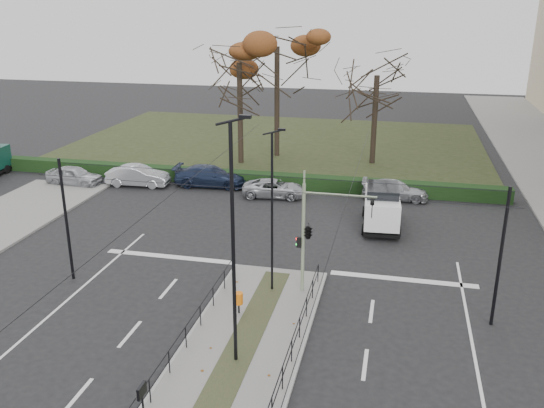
{
  "coord_description": "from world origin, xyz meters",
  "views": [
    {
      "loc": [
        5.33,
        -20.4,
        12.57
      ],
      "look_at": [
        -0.76,
        6.58,
        2.94
      ],
      "focal_mm": 38.0,
      "sensor_mm": 36.0,
      "label": 1
    }
  ],
  "objects_px": {
    "streetlamp_median_far": "(272,211)",
    "parked_car_first": "(74,176)",
    "parked_car_fourth": "(274,188)",
    "white_van": "(382,206)",
    "streetlamp_median_near": "(234,244)",
    "info_panel": "(142,397)",
    "bare_tree_center": "(377,82)",
    "traffic_light": "(310,230)",
    "parked_car_third": "(210,176)",
    "litter_bin": "(239,299)",
    "parked_car_fifth": "(395,190)",
    "parked_car_second": "(138,176)",
    "bare_tree_near": "(239,70)",
    "rust_tree": "(277,47)"
  },
  "relations": [
    {
      "from": "streetlamp_median_far",
      "to": "parked_car_first",
      "type": "bearing_deg",
      "value": 143.76
    },
    {
      "from": "parked_car_fourth",
      "to": "white_van",
      "type": "height_order",
      "value": "white_van"
    },
    {
      "from": "streetlamp_median_near",
      "to": "info_panel",
      "type": "bearing_deg",
      "value": -108.75
    },
    {
      "from": "info_panel",
      "to": "white_van",
      "type": "relative_size",
      "value": 0.39
    },
    {
      "from": "info_panel",
      "to": "bare_tree_center",
      "type": "height_order",
      "value": "bare_tree_center"
    },
    {
      "from": "parked_car_first",
      "to": "white_van",
      "type": "xyz_separation_m",
      "value": [
        22.3,
        -3.51,
        0.6
      ]
    },
    {
      "from": "traffic_light",
      "to": "parked_car_third",
      "type": "distance_m",
      "value": 17.74
    },
    {
      "from": "litter_bin",
      "to": "parked_car_first",
      "type": "relative_size",
      "value": 0.23
    },
    {
      "from": "info_panel",
      "to": "parked_car_fifth",
      "type": "relative_size",
      "value": 0.43
    },
    {
      "from": "litter_bin",
      "to": "bare_tree_center",
      "type": "bearing_deg",
      "value": 81.2
    },
    {
      "from": "traffic_light",
      "to": "parked_car_first",
      "type": "relative_size",
      "value": 1.23
    },
    {
      "from": "streetlamp_median_near",
      "to": "bare_tree_center",
      "type": "distance_m",
      "value": 29.76
    },
    {
      "from": "parked_car_second",
      "to": "parked_car_fourth",
      "type": "bearing_deg",
      "value": -95.94
    },
    {
      "from": "streetlamp_median_near",
      "to": "bare_tree_center",
      "type": "height_order",
      "value": "bare_tree_center"
    },
    {
      "from": "info_panel",
      "to": "parked_car_first",
      "type": "xyz_separation_m",
      "value": [
        -16.2,
        23.33,
        -0.95
      ]
    },
    {
      "from": "bare_tree_near",
      "to": "parked_car_third",
      "type": "bearing_deg",
      "value": -94.11
    },
    {
      "from": "parked_car_second",
      "to": "parked_car_fourth",
      "type": "xyz_separation_m",
      "value": [
        10.24,
        -0.32,
        -0.14
      ]
    },
    {
      "from": "traffic_light",
      "to": "parked_car_fifth",
      "type": "relative_size",
      "value": 1.15
    },
    {
      "from": "litter_bin",
      "to": "rust_tree",
      "type": "relative_size",
      "value": 0.08
    },
    {
      "from": "traffic_light",
      "to": "streetlamp_median_far",
      "type": "xyz_separation_m",
      "value": [
        -1.64,
        -0.27,
        0.86
      ]
    },
    {
      "from": "streetlamp_median_near",
      "to": "parked_car_first",
      "type": "distance_m",
      "value": 26.15
    },
    {
      "from": "parked_car_third",
      "to": "bare_tree_center",
      "type": "relative_size",
      "value": 0.55
    },
    {
      "from": "litter_bin",
      "to": "info_panel",
      "type": "xyz_separation_m",
      "value": [
        -0.7,
        -7.86,
        0.84
      ]
    },
    {
      "from": "parked_car_second",
      "to": "white_van",
      "type": "xyz_separation_m",
      "value": [
        17.65,
        -4.37,
        0.56
      ]
    },
    {
      "from": "rust_tree",
      "to": "traffic_light",
      "type": "bearing_deg",
      "value": -74.41
    },
    {
      "from": "traffic_light",
      "to": "streetlamp_median_near",
      "type": "bearing_deg",
      "value": -106.02
    },
    {
      "from": "parked_car_first",
      "to": "litter_bin",
      "type": "bearing_deg",
      "value": -129.76
    },
    {
      "from": "streetlamp_median_far",
      "to": "parked_car_second",
      "type": "height_order",
      "value": "streetlamp_median_far"
    },
    {
      "from": "parked_car_third",
      "to": "parked_car_fifth",
      "type": "bearing_deg",
      "value": -94.0
    },
    {
      "from": "litter_bin",
      "to": "info_panel",
      "type": "bearing_deg",
      "value": -95.11
    },
    {
      "from": "info_panel",
      "to": "rust_tree",
      "type": "xyz_separation_m",
      "value": [
        -3.5,
        34.77,
        7.61
      ]
    },
    {
      "from": "parked_car_third",
      "to": "parked_car_fifth",
      "type": "xyz_separation_m",
      "value": [
        13.18,
        -0.05,
        -0.11
      ]
    },
    {
      "from": "streetlamp_median_near",
      "to": "parked_car_fourth",
      "type": "xyz_separation_m",
      "value": [
        -2.85,
        19.31,
        -4.17
      ]
    },
    {
      "from": "info_panel",
      "to": "parked_car_third",
      "type": "relative_size",
      "value": 0.37
    },
    {
      "from": "streetlamp_median_near",
      "to": "parked_car_third",
      "type": "bearing_deg",
      "value": 110.96
    },
    {
      "from": "streetlamp_median_far",
      "to": "parked_car_fourth",
      "type": "bearing_deg",
      "value": 102.17
    },
    {
      "from": "parked_car_fourth",
      "to": "rust_tree",
      "type": "relative_size",
      "value": 0.36
    },
    {
      "from": "parked_car_first",
      "to": "bare_tree_center",
      "type": "relative_size",
      "value": 0.44
    },
    {
      "from": "bare_tree_center",
      "to": "parked_car_fifth",
      "type": "height_order",
      "value": "bare_tree_center"
    },
    {
      "from": "streetlamp_median_far",
      "to": "rust_tree",
      "type": "relative_size",
      "value": 0.62
    },
    {
      "from": "parked_car_fifth",
      "to": "streetlamp_median_near",
      "type": "bearing_deg",
      "value": 165.56
    },
    {
      "from": "traffic_light",
      "to": "parked_car_second",
      "type": "xyz_separation_m",
      "value": [
        -14.81,
        13.64,
        -2.36
      ]
    },
    {
      "from": "info_panel",
      "to": "rust_tree",
      "type": "bearing_deg",
      "value": 95.74
    },
    {
      "from": "streetlamp_median_far",
      "to": "bare_tree_center",
      "type": "xyz_separation_m",
      "value": [
        3.14,
        23.81,
        2.75
      ]
    },
    {
      "from": "traffic_light",
      "to": "streetlamp_median_near",
      "type": "relative_size",
      "value": 0.56
    },
    {
      "from": "streetlamp_median_far",
      "to": "parked_car_second",
      "type": "xyz_separation_m",
      "value": [
        -13.17,
        13.92,
        -3.22
      ]
    },
    {
      "from": "litter_bin",
      "to": "bare_tree_center",
      "type": "height_order",
      "value": "bare_tree_center"
    },
    {
      "from": "traffic_light",
      "to": "bare_tree_near",
      "type": "distance_m",
      "value": 23.6
    },
    {
      "from": "info_panel",
      "to": "streetlamp_median_far",
      "type": "bearing_deg",
      "value": 81.02
    },
    {
      "from": "streetlamp_median_near",
      "to": "parked_car_second",
      "type": "relative_size",
      "value": 2.01
    }
  ]
}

